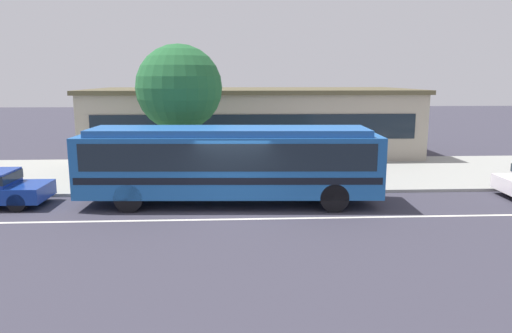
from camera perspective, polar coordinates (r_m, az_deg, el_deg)
ground_plane at (r=16.41m, az=-2.78°, el=-5.54°), size 120.00×120.00×0.00m
sidewalk_slab at (r=22.72m, az=-2.86°, el=-0.81°), size 60.00×8.00×0.12m
lane_stripe_center at (r=15.64m, az=-2.77°, el=-6.35°), size 56.00×0.16×0.01m
transit_bus at (r=17.17m, az=-3.13°, el=0.77°), size 10.83×2.95×2.80m
pedestrian_waiting_near_sign at (r=19.97m, az=-1.40°, el=0.82°), size 0.35×0.35×1.78m
pedestrian_walking_along_curb at (r=20.20m, az=-1.79°, el=0.76°), size 0.38×0.38×1.67m
pedestrian_standing_by_tree at (r=19.85m, az=-11.31°, el=0.48°), size 0.48×0.48×1.73m
street_tree_near_stop at (r=21.09m, az=-9.22°, el=9.29°), size 3.73×3.73×5.88m
station_building at (r=28.98m, az=-0.51°, el=5.48°), size 18.94×8.60×3.91m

